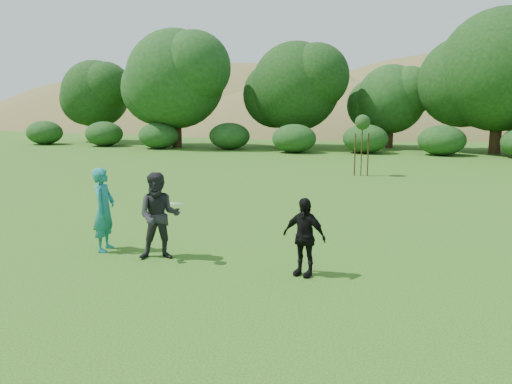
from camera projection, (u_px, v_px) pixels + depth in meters
ground at (217, 270)px, 10.05m from camera, size 120.00×120.00×0.00m
player_teal at (104, 210)px, 11.29m from camera, size 0.57×0.76×1.91m
player_grey at (159, 216)px, 10.67m from camera, size 1.11×0.99×1.89m
player_black at (304, 237)px, 9.65m from camera, size 0.98×0.63×1.55m
frisbee at (177, 204)px, 10.30m from camera, size 0.27×0.27×0.07m
sapling at (363, 124)px, 23.04m from camera, size 0.70×0.70×2.85m
hillside at (364, 205)px, 77.28m from camera, size 150.00×72.00×52.00m
tree_row at (395, 82)px, 35.61m from camera, size 53.92×10.38×9.62m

